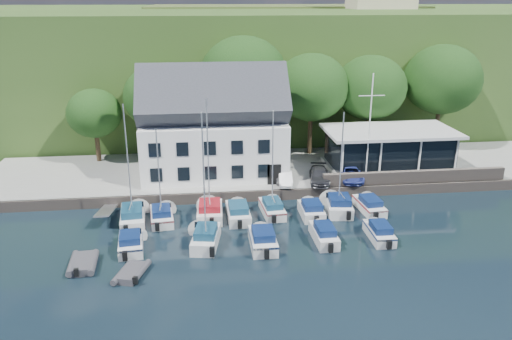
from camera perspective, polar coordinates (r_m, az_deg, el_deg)
The scene contains 35 objects.
ground at distance 37.23m, azimuth 7.31°, elevation -9.80°, with size 180.00×180.00×0.00m, color black.
quay at distance 52.70m, azimuth 2.87°, elevation -0.15°, with size 60.00×13.00×1.00m, color gray.
quay_face at distance 46.72m, azimuth 4.17°, elevation -2.78°, with size 60.00×0.30×1.00m, color #645950.
hillside at distance 94.41m, azimuth -1.57°, elevation 13.18°, with size 160.00×75.00×16.00m, color #33511E.
field_patch at distance 102.84m, azimuth 2.65°, elevation 18.21°, with size 50.00×30.00×0.30m, color #535C2E.
harbor_building at distance 49.66m, azimuth -4.86°, elevation 4.44°, with size 14.40×8.20×8.70m, color white, non-canonical shape.
club_pavilion at distance 53.44m, azimuth 14.92°, elevation 2.36°, with size 13.20×7.20×4.10m, color black, non-canonical shape.
seawall at distance 50.25m, azimuth 17.69°, elevation -0.73°, with size 18.00×0.50×1.20m, color #645950.
gangway at distance 45.06m, azimuth -16.52°, elevation -5.12°, with size 1.20×6.00×1.40m, color #BBBBBF, non-canonical shape.
car_silver at distance 48.26m, azimuth 2.72°, elevation -0.67°, with size 1.32×3.29×1.12m, color #A9AAAE.
car_white at distance 47.68m, azimuth 3.36°, elevation -0.88°, with size 1.26×3.62×1.19m, color silver.
car_dgrey at distance 48.40m, azimuth 7.26°, elevation -0.63°, with size 1.82×4.49×1.30m, color #2C2D31.
car_blue at distance 49.42m, azimuth 10.77°, elevation -0.33°, with size 1.63×4.13×1.41m, color navy.
flagpole at distance 48.50m, azimuth 12.82°, elevation 4.68°, with size 2.49×0.20×10.36m, color white, non-canonical shape.
tree_0 at distance 56.06m, azimuth -17.87°, elevation 4.85°, with size 5.76×5.76×7.87m, color #12330F, non-canonical shape.
tree_1 at distance 55.08m, azimuth -10.98°, elevation 6.44°, with size 7.46×7.46×10.19m, color #12330F, non-canonical shape.
tree_2 at distance 55.49m, azimuth -1.41°, elevation 8.41°, with size 9.58×9.58×13.10m, color #12330F, non-canonical shape.
tree_3 at distance 56.07m, azimuth 6.30°, elevation 7.45°, with size 8.23×8.23×11.25m, color #12330F, non-canonical shape.
tree_4 at distance 58.12m, azimuth 12.82°, elevation 7.35°, with size 8.00×8.00×10.94m, color #12330F, non-canonical shape.
tree_5 at distance 61.85m, azimuth 20.30°, elevation 7.82°, with size 8.75×8.75×11.95m, color #12330F, non-canonical shape.
boat_r1_0 at distance 41.67m, azimuth -14.34°, elevation -0.06°, with size 2.14×6.62×9.27m, color silver, non-canonical shape.
boat_r1_1 at distance 41.52m, azimuth -11.03°, elevation -0.58°, with size 1.96×5.57×8.30m, color silver, non-canonical shape.
boat_r1_2 at distance 41.43m, azimuth -5.47°, elevation 0.52°, with size 2.32×5.71×9.48m, color silver, non-canonical shape.
boat_r1_3 at distance 42.60m, azimuth -2.06°, elevation -4.67°, with size 2.01×6.07×1.44m, color silver, non-canonical shape.
boat_r1_4 at distance 42.26m, azimuth 1.90°, elevation 0.15°, with size 1.83×5.78×8.32m, color silver, non-canonical shape.
boat_r1_5 at distance 43.33m, azimuth 6.35°, elevation -4.40°, with size 1.99×5.10×1.38m, color silver, non-canonical shape.
boat_r1_6 at distance 43.05m, azimuth 9.71°, elevation 1.10°, with size 2.29×5.70×9.55m, color silver, non-canonical shape.
boat_r1_7 at distance 45.22m, azimuth 12.83°, elevation -3.77°, with size 1.83×5.85×1.35m, color silver, non-canonical shape.
boat_r2_0 at distance 38.70m, azimuth -14.14°, elevation -7.90°, with size 1.92×5.06×1.42m, color silver, non-canonical shape.
boat_r2_1 at distance 36.80m, azimuth -5.96°, elevation -1.89°, with size 1.98×6.01×9.55m, color silver, non-canonical shape.
boat_r2_2 at distance 37.97m, azimuth 0.77°, elevation -7.73°, with size 2.05×5.71×1.52m, color silver, non-canonical shape.
boat_r2_3 at distance 39.21m, azimuth 7.77°, elevation -7.07°, with size 1.69×5.74×1.42m, color silver, non-canonical shape.
boat_r2_4 at distance 40.38m, azimuth 13.92°, elevation -6.72°, with size 1.71×5.36×1.37m, color silver, non-canonical shape.
dinghy_0 at distance 37.49m, azimuth -19.18°, elevation -9.92°, with size 1.97×3.28×0.76m, color #3A393E, non-canonical shape.
dinghy_1 at distance 35.50m, azimuth -14.05°, elevation -11.19°, with size 1.76×2.93×0.68m, color #3A393E, non-canonical shape.
Camera 1 is at (-8.38, -31.51, 17.99)m, focal length 35.00 mm.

